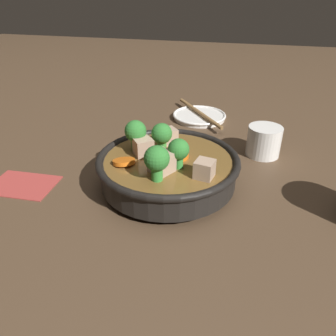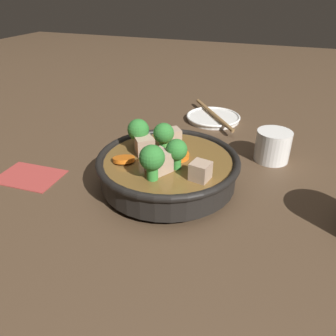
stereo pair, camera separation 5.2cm
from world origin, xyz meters
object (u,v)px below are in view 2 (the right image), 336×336
object	(u,v)px
stirfry_bowl	(167,166)
side_saucer	(213,118)
tea_cup	(273,146)
chopsticks_pair	(213,114)

from	to	relation	value
stirfry_bowl	side_saucer	bearing A→B (deg)	90.10
tea_cup	side_saucer	bearing A→B (deg)	133.74
chopsticks_pair	tea_cup	bearing A→B (deg)	-46.26
tea_cup	stirfry_bowl	bearing A→B (deg)	-134.47
tea_cup	chopsticks_pair	size ratio (longest dim) A/B	0.36
tea_cup	chopsticks_pair	world-z (taller)	tea_cup
stirfry_bowl	chopsticks_pair	world-z (taller)	stirfry_bowl
side_saucer	chopsticks_pair	size ratio (longest dim) A/B	0.72
stirfry_bowl	chopsticks_pair	xyz separation A→B (m)	(-0.00, 0.32, -0.02)
side_saucer	chopsticks_pair	world-z (taller)	chopsticks_pair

